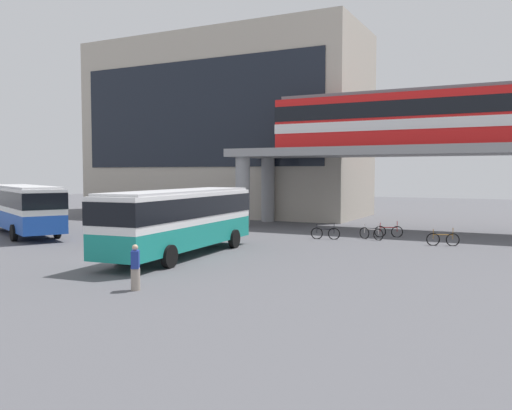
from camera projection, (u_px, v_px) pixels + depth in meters
The scene contains 11 objects.
ground_plane at pixel (230, 236), 34.22m from camera, with size 120.00×120.00×0.00m, color #515156.
station_building at pixel (225, 128), 52.81m from camera, with size 27.26×10.66×17.00m.
elevated_platform at pixel (449, 158), 35.94m from camera, with size 31.44×6.04×5.86m.
train at pixel (436, 117), 36.18m from camera, with size 22.63×2.96×3.84m.
bus_main at pixel (181, 215), 26.05m from camera, with size 3.37×11.20×3.22m.
bus_secondary at pixel (24, 205), 34.90m from camera, with size 10.95×7.39×3.22m.
bicycle_brown at pixel (443, 239), 29.81m from camera, with size 1.73×0.58×1.04m.
bicycle_silver at pixel (371, 234), 32.60m from camera, with size 1.67×0.76×1.04m.
bicycle_red at pixel (389, 231), 33.76m from camera, with size 1.69×0.70×1.04m.
bicycle_black at pixel (325, 233), 32.77m from camera, with size 1.76×0.45×1.04m.
pedestrian_waiting_near_stop at pixel (135, 269), 18.48m from camera, with size 0.43×0.48×1.59m.
Camera 1 is at (16.78, -19.66, 4.06)m, focal length 37.63 mm.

